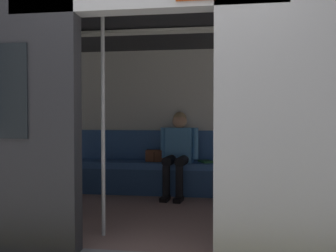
{
  "coord_description": "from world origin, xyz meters",
  "views": [
    {
      "loc": [
        -0.54,
        2.59,
        1.11
      ],
      "look_at": [
        -0.02,
        -1.25,
        1.01
      ],
      "focal_mm": 36.11,
      "sensor_mm": 36.0,
      "label": 1
    }
  ],
  "objects_px": {
    "handbag": "(155,156)",
    "grab_pole_door": "(103,123)",
    "bench_seat": "(175,170)",
    "person_seated": "(178,148)",
    "train_car": "(158,84)",
    "book": "(206,161)"
  },
  "relations": [
    {
      "from": "handbag",
      "to": "grab_pole_door",
      "type": "distance_m",
      "value": 1.92
    },
    {
      "from": "bench_seat",
      "to": "person_seated",
      "type": "bearing_deg",
      "value": 133.31
    },
    {
      "from": "bench_seat",
      "to": "train_car",
      "type": "bearing_deg",
      "value": 85.46
    },
    {
      "from": "book",
      "to": "handbag",
      "type": "bearing_deg",
      "value": -28.68
    },
    {
      "from": "bench_seat",
      "to": "person_seated",
      "type": "relative_size",
      "value": 2.54
    },
    {
      "from": "bench_seat",
      "to": "person_seated",
      "type": "xyz_separation_m",
      "value": [
        -0.05,
        0.05,
        0.33
      ]
    },
    {
      "from": "book",
      "to": "train_car",
      "type": "bearing_deg",
      "value": 35.76
    },
    {
      "from": "handbag",
      "to": "book",
      "type": "height_order",
      "value": "handbag"
    },
    {
      "from": "person_seated",
      "to": "handbag",
      "type": "distance_m",
      "value": 0.4
    },
    {
      "from": "book",
      "to": "person_seated",
      "type": "bearing_deg",
      "value": -11.6
    },
    {
      "from": "train_car",
      "to": "person_seated",
      "type": "distance_m",
      "value": 1.26
    },
    {
      "from": "grab_pole_door",
      "to": "person_seated",
      "type": "bearing_deg",
      "value": -107.08
    },
    {
      "from": "person_seated",
      "to": "grab_pole_door",
      "type": "relative_size",
      "value": 0.56
    },
    {
      "from": "train_car",
      "to": "handbag",
      "type": "distance_m",
      "value": 1.45
    },
    {
      "from": "person_seated",
      "to": "book",
      "type": "height_order",
      "value": "person_seated"
    },
    {
      "from": "bench_seat",
      "to": "handbag",
      "type": "relative_size",
      "value": 11.63
    },
    {
      "from": "train_car",
      "to": "bench_seat",
      "type": "bearing_deg",
      "value": -94.54
    },
    {
      "from": "handbag",
      "to": "book",
      "type": "bearing_deg",
      "value": 179.81
    },
    {
      "from": "bench_seat",
      "to": "grab_pole_door",
      "type": "distance_m",
      "value": 1.96
    },
    {
      "from": "person_seated",
      "to": "book",
      "type": "distance_m",
      "value": 0.46
    },
    {
      "from": "train_car",
      "to": "bench_seat",
      "type": "height_order",
      "value": "train_car"
    },
    {
      "from": "train_car",
      "to": "handbag",
      "type": "bearing_deg",
      "value": -78.05
    }
  ]
}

